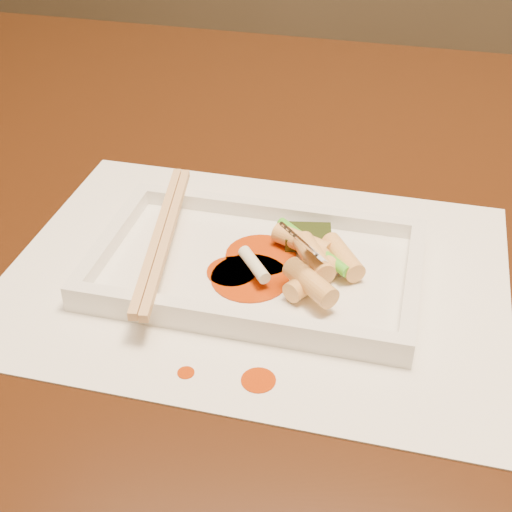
% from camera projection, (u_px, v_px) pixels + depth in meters
% --- Properties ---
extents(table, '(1.40, 0.90, 0.75)m').
position_uv_depth(table, '(265.00, 281.00, 0.74)').
color(table, black).
rests_on(table, ground).
extents(placemat, '(0.40, 0.30, 0.00)m').
position_uv_depth(placemat, '(256.00, 275.00, 0.58)').
color(placemat, white).
rests_on(placemat, table).
extents(sauce_splatter_a, '(0.02, 0.02, 0.00)m').
position_uv_depth(sauce_splatter_a, '(258.00, 380.00, 0.48)').
color(sauce_splatter_a, '#B23405').
rests_on(sauce_splatter_a, placemat).
extents(sauce_splatter_b, '(0.01, 0.01, 0.00)m').
position_uv_depth(sauce_splatter_b, '(186.00, 373.00, 0.49)').
color(sauce_splatter_b, '#B23405').
rests_on(sauce_splatter_b, placemat).
extents(plate_base, '(0.26, 0.16, 0.01)m').
position_uv_depth(plate_base, '(256.00, 270.00, 0.58)').
color(plate_base, white).
rests_on(plate_base, placemat).
extents(plate_rim_far, '(0.26, 0.01, 0.01)m').
position_uv_depth(plate_rim_far, '(276.00, 211.00, 0.63)').
color(plate_rim_far, white).
rests_on(plate_rim_far, plate_base).
extents(plate_rim_near, '(0.26, 0.01, 0.01)m').
position_uv_depth(plate_rim_near, '(231.00, 318.00, 0.51)').
color(plate_rim_near, white).
rests_on(plate_rim_near, plate_base).
extents(plate_rim_left, '(0.01, 0.14, 0.01)m').
position_uv_depth(plate_rim_left, '(112.00, 238.00, 0.59)').
color(plate_rim_left, white).
rests_on(plate_rim_left, plate_base).
extents(plate_rim_right, '(0.01, 0.14, 0.01)m').
position_uv_depth(plate_rim_right, '(413.00, 282.00, 0.55)').
color(plate_rim_right, white).
rests_on(plate_rim_right, plate_base).
extents(veg_piece, '(0.04, 0.03, 0.01)m').
position_uv_depth(veg_piece, '(308.00, 237.00, 0.59)').
color(veg_piece, black).
rests_on(veg_piece, plate_base).
extents(scallion_white, '(0.03, 0.04, 0.01)m').
position_uv_depth(scallion_white, '(254.00, 265.00, 0.56)').
color(scallion_white, '#EAEACC').
rests_on(scallion_white, plate_base).
extents(scallion_green, '(0.07, 0.06, 0.01)m').
position_uv_depth(scallion_green, '(312.00, 246.00, 0.57)').
color(scallion_green, green).
rests_on(scallion_green, plate_base).
extents(chopstick_a, '(0.04, 0.20, 0.01)m').
position_uv_depth(chopstick_a, '(158.00, 234.00, 0.58)').
color(chopstick_a, tan).
rests_on(chopstick_a, plate_rim_near).
extents(chopstick_b, '(0.04, 0.20, 0.01)m').
position_uv_depth(chopstick_b, '(168.00, 236.00, 0.58)').
color(chopstick_b, tan).
rests_on(chopstick_b, plate_rim_near).
extents(fork, '(0.09, 0.10, 0.14)m').
position_uv_depth(fork, '(353.00, 186.00, 0.53)').
color(fork, silver).
rests_on(fork, plate_base).
extents(sauce_blob_0, '(0.06, 0.06, 0.00)m').
position_uv_depth(sauce_blob_0, '(261.00, 255.00, 0.58)').
color(sauce_blob_0, '#B23405').
rests_on(sauce_blob_0, plate_base).
extents(sauce_blob_1, '(0.06, 0.06, 0.00)m').
position_uv_depth(sauce_blob_1, '(250.00, 278.00, 0.56)').
color(sauce_blob_1, '#B23405').
rests_on(sauce_blob_1, plate_base).
extents(sauce_blob_2, '(0.04, 0.04, 0.00)m').
position_uv_depth(sauce_blob_2, '(232.00, 272.00, 0.57)').
color(sauce_blob_2, '#B23405').
rests_on(sauce_blob_2, plate_base).
extents(rice_cake_0, '(0.04, 0.05, 0.02)m').
position_uv_depth(rice_cake_0, '(312.00, 279.00, 0.54)').
color(rice_cake_0, '#F4C671').
rests_on(rice_cake_0, plate_base).
extents(rice_cake_1, '(0.04, 0.05, 0.02)m').
position_uv_depth(rice_cake_1, '(343.00, 257.00, 0.57)').
color(rice_cake_1, '#F4C671').
rests_on(rice_cake_1, plate_base).
extents(rice_cake_2, '(0.04, 0.05, 0.02)m').
position_uv_depth(rice_cake_2, '(314.00, 257.00, 0.56)').
color(rice_cake_2, '#F4C671').
rests_on(rice_cake_2, plate_base).
extents(rice_cake_3, '(0.03, 0.05, 0.02)m').
position_uv_depth(rice_cake_3, '(311.00, 270.00, 0.55)').
color(rice_cake_3, '#F4C671').
rests_on(rice_cake_3, plate_base).
extents(rice_cake_4, '(0.05, 0.03, 0.02)m').
position_uv_depth(rice_cake_4, '(302.00, 242.00, 0.58)').
color(rice_cake_4, '#F4C671').
rests_on(rice_cake_4, plate_base).
extents(rice_cake_5, '(0.05, 0.04, 0.02)m').
position_uv_depth(rice_cake_5, '(310.00, 282.00, 0.53)').
color(rice_cake_5, '#F4C671').
rests_on(rice_cake_5, plate_base).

